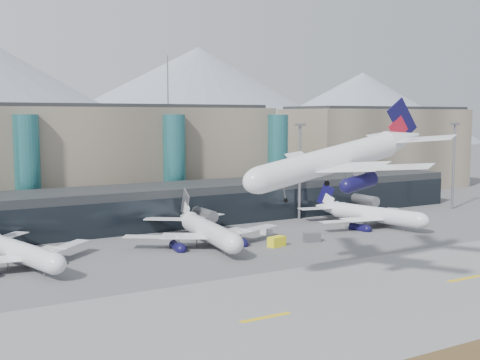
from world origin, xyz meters
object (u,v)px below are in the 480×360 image
Objects in this scene: lightmast_right at (454,161)px; veh_d at (361,216)px; jet_parked_left at (13,244)px; veh_g at (266,231)px; veh_h at (277,242)px; jet_parked_mid at (203,223)px; jet_parked_right at (363,209)px; lightmast_mid at (300,166)px; hero_jet at (345,151)px; veh_c at (312,237)px; veh_e at (411,222)px.

lightmast_right is 38.45m from veh_d.
jet_parked_left is 12.71× the size of veh_g.
lightmast_right is 6.66× the size of veh_h.
jet_parked_right is at bearing -83.48° from jet_parked_mid.
lightmast_right is 0.74× the size of jet_parked_right.
lightmast_mid is at bearing 109.09° from veh_d.
hero_jet reaches higher than jet_parked_mid.
veh_d is (14.07, -8.57, -13.67)m from lightmast_mid.
jet_parked_mid is (39.12, 0.20, 0.46)m from jet_parked_left.
jet_parked_right reaches higher than veh_c.
lightmast_mid is 32.08m from veh_e.
lightmast_mid is 20.64m from jet_parked_right.
veh_c reaches higher than veh_g.
veh_c is at bearing -11.62° from veh_h.
veh_d is at bearing -51.78° from jet_parked_right.
veh_e is (95.30, -5.37, -3.30)m from jet_parked_left.
jet_parked_left is 0.91× the size of jet_parked_mid.
veh_h is at bearing -123.21° from jet_parked_mid.
lightmast_right reaches higher than veh_c.
lightmast_right is 35.50m from veh_e.
veh_g is (-33.16, -5.26, 0.02)m from veh_d.
lightmast_right reaches higher than veh_e.
veh_c is 0.92× the size of veh_h.
jet_parked_right is (45.00, -0.14, -0.32)m from jet_parked_mid.
jet_parked_mid is 10.43× the size of veh_c.
veh_h is at bearing -166.50° from lightmast_right.
lightmast_right is at bearing 75.21° from veh_g.
jet_parked_left is 61.68m from veh_c.
hero_jet is at bearing -173.22° from veh_d.
lightmast_right is 0.77× the size of jet_parked_left.
jet_parked_right is 25.50m from veh_c.
lightmast_mid is 6.66× the size of veh_h.
veh_e is (56.18, -5.57, -3.77)m from jet_parked_mid.
veh_d is (5.30, 7.08, -3.46)m from jet_parked_right.
veh_d is at bearing -75.45° from jet_parked_mid.
jet_parked_mid is at bearing 101.96° from hero_jet.
jet_parked_left is at bearing 75.09° from jet_parked_right.
veh_g is at bearing 158.00° from veh_e.
hero_jet is 14.29× the size of veh_e.
jet_parked_left is at bearing -168.23° from lightmast_mid.
lightmast_mid is 77.66m from jet_parked_left.
hero_jet reaches higher than veh_e.
hero_jet is 55.80m from jet_parked_right.
jet_parked_left is 39.12m from jet_parked_mid.
jet_parked_right reaches higher than veh_h.
veh_g is 12.89m from veh_h.
veh_g is (-27.86, 1.82, -3.44)m from jet_parked_right.
jet_parked_left is 8.69× the size of veh_h.
veh_g is at bearing -144.07° from lightmast_mid.
jet_parked_right is at bearing -166.39° from veh_d.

